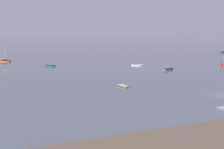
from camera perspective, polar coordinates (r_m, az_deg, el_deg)
The scene contains 6 objects.
rowboat_moored_0 at distance 93.58m, azimuth 10.26°, elevation 0.92°, with size 4.64×2.91×0.69m.
rowboat_moored_1 at distance 67.02m, azimuth 2.19°, elevation -2.16°, with size 1.52×3.19×0.48m.
rowboat_moored_5 at distance 102.12m, azimuth 4.76°, elevation 1.70°, with size 4.51×2.20×0.68m.
rowboat_moored_6 at distance 102.19m, azimuth -11.30°, elevation 1.54°, with size 3.76×2.66×0.57m.
sailboat_moored_0 at distance 119.87m, azimuth -19.26°, elevation 2.34°, with size 5.28×2.54×5.68m.
channel_buoy at distance 107.94m, azimuth 19.45°, elevation 1.76°, with size 0.90×0.90×2.30m.
Camera 1 is at (-42.57, -43.97, 13.07)m, focal length 49.59 mm.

